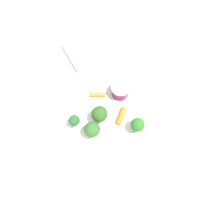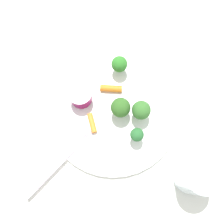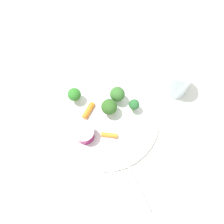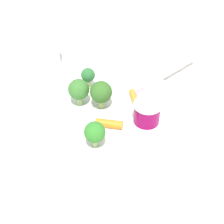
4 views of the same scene
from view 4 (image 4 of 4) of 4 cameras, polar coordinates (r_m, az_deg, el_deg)
ground_plane at (r=0.62m, az=-0.53°, el=-0.41°), size 2.40×2.40×0.00m
plate at (r=0.61m, az=-0.54°, el=0.00°), size 0.29×0.29×0.01m
sauce_cup at (r=0.58m, az=6.17°, el=-0.12°), size 0.05×0.05×0.04m
broccoli_floret_0 at (r=0.60m, az=-5.89°, el=3.89°), size 0.04×0.04×0.05m
broccoli_floret_1 at (r=0.59m, az=-1.99°, el=3.41°), size 0.04×0.04×0.06m
broccoli_floret_2 at (r=0.64m, az=-4.25°, el=6.40°), size 0.03×0.03×0.05m
broccoli_floret_3 at (r=0.52m, az=-3.05°, el=-3.61°), size 0.04×0.04×0.05m
carrot_stick_0 at (r=0.57m, az=-0.52°, el=-2.08°), size 0.05×0.03×0.01m
carrot_stick_1 at (r=0.63m, az=3.91°, el=2.54°), size 0.04×0.04×0.01m
fork at (r=0.70m, az=9.40°, el=6.29°), size 0.07×0.18×0.00m
drinking_glass at (r=0.73m, az=-12.12°, el=10.94°), size 0.07×0.07×0.10m
napkin at (r=0.84m, az=3.43°, el=12.64°), size 0.17×0.16×0.00m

